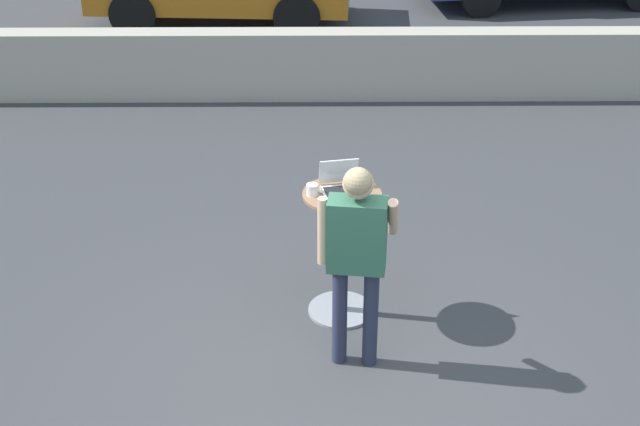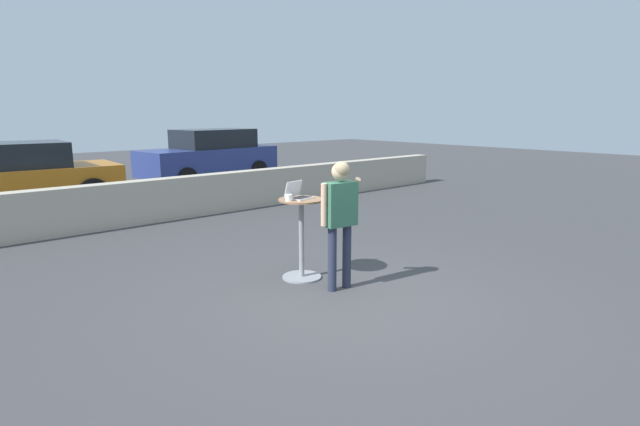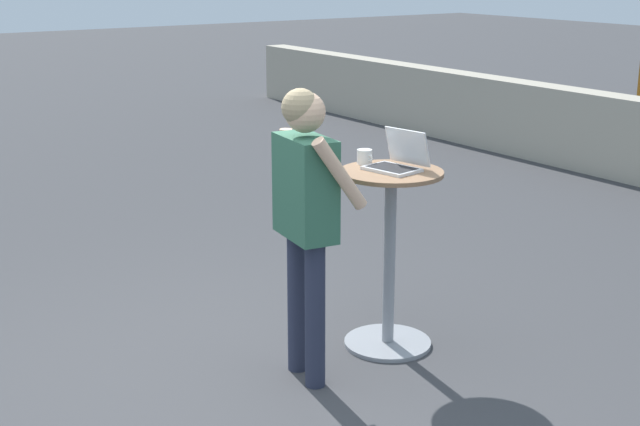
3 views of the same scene
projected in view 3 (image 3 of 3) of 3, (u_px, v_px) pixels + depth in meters
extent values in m
plane|color=#3D3D3F|center=(222.00, 387.00, 4.86)|extent=(50.00, 50.00, 0.00)
cylinder|color=gray|center=(388.00, 343.00, 5.39)|extent=(0.53, 0.53, 0.03)
cylinder|color=gray|center=(389.00, 260.00, 5.24)|extent=(0.07, 0.07, 1.03)
cylinder|color=#8C6647|center=(391.00, 173.00, 5.10)|extent=(0.60, 0.60, 0.02)
cube|color=silver|center=(392.00, 169.00, 5.09)|extent=(0.33, 0.26, 0.02)
cube|color=black|center=(392.00, 167.00, 5.09)|extent=(0.29, 0.21, 0.00)
cube|color=silver|center=(407.00, 147.00, 5.15)|extent=(0.31, 0.12, 0.21)
cube|color=white|center=(407.00, 146.00, 5.15)|extent=(0.28, 0.10, 0.19)
cylinder|color=white|center=(365.00, 157.00, 5.25)|extent=(0.09, 0.09, 0.09)
torus|color=white|center=(370.00, 158.00, 5.20)|extent=(0.04, 0.01, 0.04)
cylinder|color=#282D42|center=(297.00, 301.00, 4.96)|extent=(0.11, 0.11, 0.82)
cylinder|color=#282D42|center=(315.00, 315.00, 4.77)|extent=(0.11, 0.11, 0.82)
cube|color=#33664C|center=(305.00, 187.00, 4.68)|extent=(0.43, 0.26, 0.54)
sphere|color=#DBAD89|center=(305.00, 112.00, 4.57)|extent=(0.21, 0.21, 0.21)
sphere|color=#9E8966|center=(300.00, 107.00, 4.55)|extent=(0.20, 0.20, 0.20)
cylinder|color=#DBAD89|center=(286.00, 175.00, 4.88)|extent=(0.07, 0.07, 0.52)
cylinder|color=#DBAD89|center=(340.00, 174.00, 4.47)|extent=(0.11, 0.32, 0.40)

